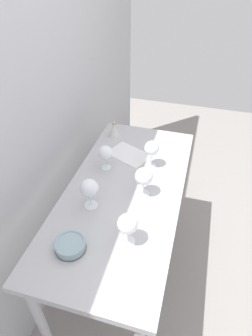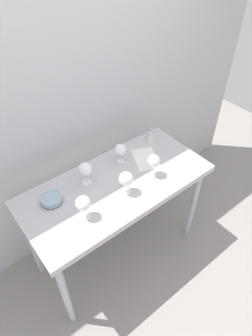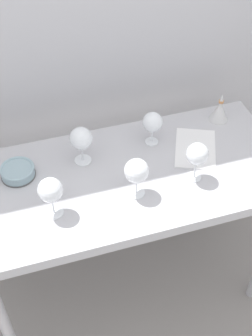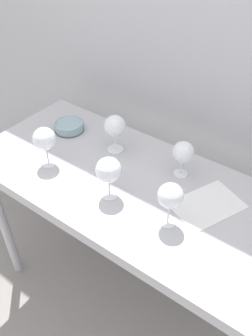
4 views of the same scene
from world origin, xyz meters
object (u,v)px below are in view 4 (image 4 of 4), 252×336
at_px(wine_glass_far_left, 115,127).
at_px(wine_glass_near_center, 109,171).
at_px(tasting_bowl, 69,126).
at_px(tasting_sheet_upper, 207,205).
at_px(wine_glass_far_right, 183,153).
at_px(wine_glass_near_left, 44,139).
at_px(wine_glass_near_right, 170,197).

xyz_separation_m(wine_glass_far_left, wine_glass_near_center, (0.16, -0.25, 0.00)).
height_order(wine_glass_near_center, tasting_bowl, wine_glass_near_center).
bearing_deg(tasting_bowl, wine_glass_far_left, 1.68).
bearing_deg(wine_glass_near_center, tasting_sheet_upper, 27.49).
xyz_separation_m(wine_glass_far_right, tasting_sheet_upper, (0.17, -0.10, -0.11)).
distance_m(wine_glass_far_left, tasting_bowl, 0.30).
height_order(wine_glass_far_left, tasting_bowl, wine_glass_far_left).
relative_size(wine_glass_near_center, tasting_bowl, 1.23).
bearing_deg(wine_glass_near_left, wine_glass_near_center, 0.59).
distance_m(wine_glass_near_left, tasting_bowl, 0.29).
relative_size(wine_glass_far_right, tasting_sheet_upper, 0.62).
xyz_separation_m(wine_glass_far_left, wine_glass_near_left, (-0.18, -0.25, 0.00)).
bearing_deg(wine_glass_near_right, tasting_sheet_upper, 64.41).
height_order(wine_glass_far_left, wine_glass_near_left, wine_glass_near_left).
relative_size(wine_glass_far_left, tasting_bowl, 1.22).
bearing_deg(wine_glass_far_left, tasting_bowl, -178.32).
height_order(tasting_sheet_upper, tasting_bowl, tasting_bowl).
relative_size(wine_glass_far_left, wine_glass_near_left, 0.99).
bearing_deg(wine_glass_near_center, tasting_bowl, 151.59).
bearing_deg(wine_glass_near_center, wine_glass_far_right, 59.27).
distance_m(wine_glass_far_left, wine_glass_near_right, 0.49).
xyz_separation_m(wine_glass_near_left, wine_glass_near_center, (0.34, 0.00, -0.00)).
height_order(wine_glass_far_right, tasting_sheet_upper, wine_glass_far_right).
xyz_separation_m(wine_glass_near_right, tasting_bowl, (-0.71, 0.23, -0.11)).
relative_size(wine_glass_near_center, tasting_sheet_upper, 0.68).
bearing_deg(tasting_sheet_upper, wine_glass_far_right, 174.05).
height_order(wine_glass_far_left, tasting_sheet_upper, wine_glass_far_left).
distance_m(wine_glass_near_center, wine_glass_far_right, 0.32).
relative_size(wine_glass_far_right, tasting_bowl, 1.11).
distance_m(wine_glass_near_left, wine_glass_far_right, 0.58).
bearing_deg(wine_glass_far_right, tasting_bowl, -176.77).
height_order(wine_glass_near_left, tasting_sheet_upper, wine_glass_near_left).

